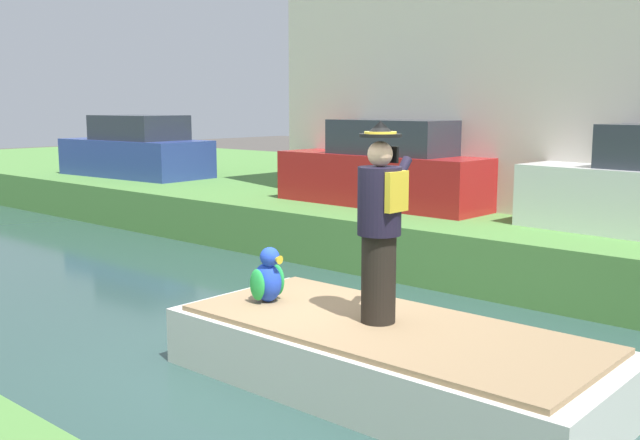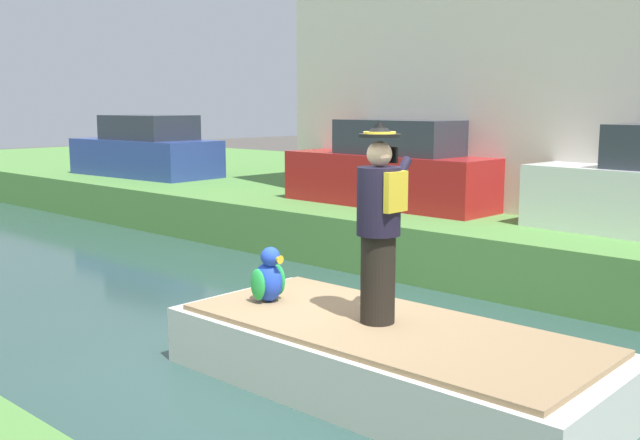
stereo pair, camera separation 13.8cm
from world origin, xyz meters
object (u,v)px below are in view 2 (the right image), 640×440
at_px(parked_car_red, 399,169).
at_px(person_pirate, 379,224).
at_px(boat, 386,357).
at_px(parrot_plush, 269,278).
at_px(parked_car_blue, 146,150).

bearing_deg(parked_car_red, person_pirate, -144.80).
distance_m(boat, parrot_plush, 1.50).
relative_size(person_pirate, parked_car_blue, 0.45).
bearing_deg(parrot_plush, parked_car_red, 24.25).
bearing_deg(parked_car_blue, parked_car_red, -90.00).
distance_m(person_pirate, parked_car_blue, 12.73).
xyz_separation_m(parrot_plush, parked_car_red, (5.52, 2.48, 0.61)).
height_order(person_pirate, parked_car_red, person_pirate).
relative_size(person_pirate, parked_car_red, 0.46).
bearing_deg(person_pirate, boat, -93.42).
distance_m(boat, parked_car_red, 6.71).
bearing_deg(parked_car_blue, person_pirate, -114.74).
bearing_deg(parked_car_blue, boat, -114.62).
bearing_deg(boat, parked_car_red, 35.89).
bearing_deg(parked_car_red, boat, -144.11).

